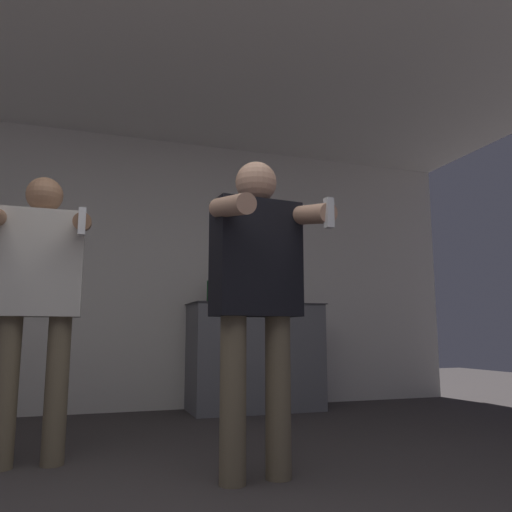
{
  "coord_description": "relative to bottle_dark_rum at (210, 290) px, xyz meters",
  "views": [
    {
      "loc": [
        -0.2,
        -1.48,
        0.69
      ],
      "look_at": [
        0.58,
        0.86,
        1.07
      ],
      "focal_mm": 35.0,
      "sensor_mm": 36.0,
      "label": 1
    }
  ],
  "objects": [
    {
      "name": "bottle_short_whiskey",
      "position": [
        0.58,
        -0.0,
        0.0
      ],
      "size": [
        0.08,
        0.08,
        0.32
      ],
      "color": "black",
      "rests_on": "counter"
    },
    {
      "name": "bottle_brown_liquor",
      "position": [
        0.46,
        -0.0,
        0.02
      ],
      "size": [
        0.08,
        0.08,
        0.36
      ],
      "color": "#194723",
      "rests_on": "counter"
    },
    {
      "name": "bottle_red_label",
      "position": [
        0.12,
        -0.0,
        -0.01
      ],
      "size": [
        0.09,
        0.09,
        0.28
      ],
      "color": "maroon",
      "rests_on": "counter"
    },
    {
      "name": "person_woman_foreground",
      "position": [
        -0.26,
        -2.11,
        -0.14
      ],
      "size": [
        0.54,
        0.51,
        1.56
      ],
      "color": "#75664C",
      "rests_on": "ground_plane"
    },
    {
      "name": "counter",
      "position": [
        0.42,
        -0.02,
        -0.6
      ],
      "size": [
        1.22,
        0.58,
        0.96
      ],
      "color": "slate",
      "rests_on": "ground_plane"
    },
    {
      "name": "person_man_side",
      "position": [
        -1.31,
        -1.49,
        -0.13
      ],
      "size": [
        0.52,
        0.46,
        1.56
      ],
      "color": "#75664C",
      "rests_on": "ground_plane"
    },
    {
      "name": "ceiling_slab",
      "position": [
        -0.84,
        -1.35,
        1.5
      ],
      "size": [
        7.0,
        3.73,
        0.05
      ],
      "color": "silver",
      "rests_on": "wall_back"
    },
    {
      "name": "bottle_dark_rum",
      "position": [
        0.0,
        0.0,
        0.0
      ],
      "size": [
        0.07,
        0.07,
        0.32
      ],
      "color": "#194723",
      "rests_on": "counter"
    },
    {
      "name": "wall_back",
      "position": [
        -0.84,
        0.29,
        0.2
      ],
      "size": [
        7.0,
        0.06,
        2.55
      ],
      "color": "silver",
      "rests_on": "ground_plane"
    }
  ]
}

